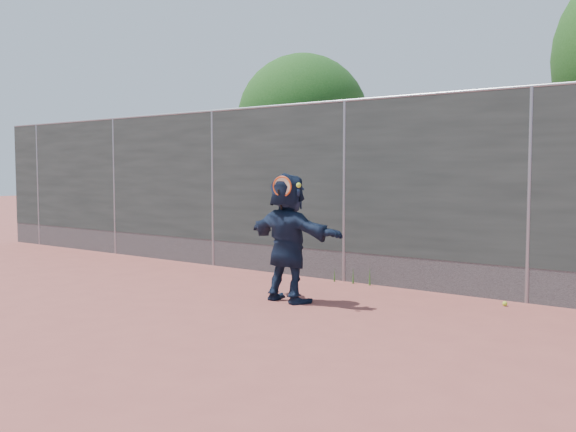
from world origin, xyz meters
The scene contains 7 objects.
ground centered at (0.00, 0.00, 0.00)m, with size 80.00×80.00×0.00m, color #9E4C42.
player centered at (0.25, 1.60, 0.91)m, with size 1.69×0.54×1.82m, color #142139.
ball_ground centered at (2.83, 3.11, 0.03)m, with size 0.07×0.07×0.07m, color #BCE031.
fence centered at (0.00, 3.50, 1.58)m, with size 20.00×0.06×3.03m.
swing_action centered at (0.33, 1.39, 1.62)m, with size 0.52×0.21×0.51m.
tree_left centered at (-2.85, 6.55, 2.94)m, with size 3.15×3.00×4.53m.
weed_clump centered at (0.29, 3.38, 0.13)m, with size 0.68×0.07×0.30m.
Camera 1 is at (5.64, -5.59, 1.84)m, focal length 40.00 mm.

